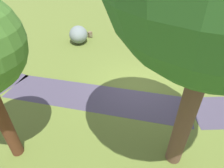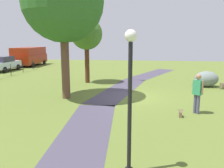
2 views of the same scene
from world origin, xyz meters
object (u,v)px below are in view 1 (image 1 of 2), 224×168
at_px(lawn_boulder, 78,35).
at_px(man_near_boulder, 139,28).
at_px(backpack_by_boulder, 90,35).
at_px(woman_with_handbag, 184,41).
at_px(frisbee_on_grass, 166,39).
at_px(handbag_on_grass, 195,62).

relative_size(lawn_boulder, man_near_boulder, 1.13).
relative_size(lawn_boulder, backpack_by_boulder, 4.56).
height_order(lawn_boulder, woman_with_handbag, woman_with_handbag).
bearing_deg(lawn_boulder, backpack_by_boulder, -126.74).
relative_size(man_near_boulder, backpack_by_boulder, 4.03).
distance_m(man_near_boulder, backpack_by_boulder, 3.50).
xyz_separation_m(woman_with_handbag, frisbee_on_grass, (0.28, -2.80, -1.03)).
bearing_deg(man_near_boulder, backpack_by_boulder, -9.06).
bearing_deg(frisbee_on_grass, woman_with_handbag, 95.70).
height_order(woman_with_handbag, handbag_on_grass, woman_with_handbag).
distance_m(lawn_boulder, backpack_by_boulder, 1.16).
xyz_separation_m(woman_with_handbag, man_near_boulder, (2.34, -2.38, -0.12)).
xyz_separation_m(woman_with_handbag, handbag_on_grass, (-0.58, 0.77, -0.90)).
height_order(man_near_boulder, handbag_on_grass, man_near_boulder).
bearing_deg(frisbee_on_grass, backpack_by_boulder, -1.20).
height_order(man_near_boulder, frisbee_on_grass, man_near_boulder).
bearing_deg(woman_with_handbag, backpack_by_boulder, -27.01).
bearing_deg(man_near_boulder, frisbee_on_grass, -168.34).
bearing_deg(man_near_boulder, handbag_on_grass, 132.78).
bearing_deg(backpack_by_boulder, lawn_boulder, 53.26).
relative_size(handbag_on_grass, backpack_by_boulder, 0.83).
distance_m(woman_with_handbag, backpack_by_boulder, 6.47).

